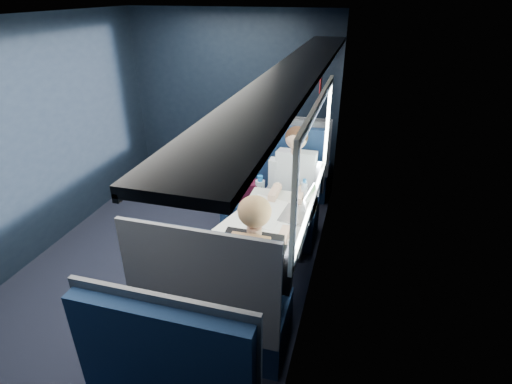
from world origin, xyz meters
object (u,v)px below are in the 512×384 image
(seat_bay_near, at_px, (272,199))
(bottle_small, at_px, (304,190))
(man, at_px, (293,184))
(woman, at_px, (256,267))
(seat_bay_far, at_px, (217,309))
(seat_row_front, at_px, (289,168))
(laptop, at_px, (304,209))
(cup, at_px, (304,192))
(table, at_px, (271,223))

(seat_bay_near, bearing_deg, bottle_small, -48.87)
(man, bearing_deg, bottle_small, -63.13)
(seat_bay_near, xyz_separation_m, bottle_small, (0.41, -0.47, 0.41))
(woman, bearing_deg, man, 90.00)
(seat_bay_near, distance_m, seat_bay_far, 1.74)
(seat_bay_far, distance_m, seat_row_front, 2.67)
(man, bearing_deg, seat_bay_far, -99.03)
(laptop, bearing_deg, seat_bay_near, 119.96)
(cup, bearing_deg, seat_row_front, 106.32)
(table, bearing_deg, seat_bay_far, -101.78)
(woman, xyz_separation_m, laptop, (0.21, 0.77, 0.08))
(bottle_small, bearing_deg, seat_bay_far, -107.61)
(seat_bay_near, distance_m, laptop, 1.01)
(seat_row_front, bearing_deg, man, -77.17)
(seat_row_front, bearing_deg, seat_bay_far, -90.00)
(seat_row_front, distance_m, woman, 2.54)
(table, xyz_separation_m, woman, (0.07, -0.71, 0.06))
(laptop, height_order, bottle_small, laptop)
(man, relative_size, laptop, 3.66)
(seat_bay_near, bearing_deg, laptop, -60.04)
(table, height_order, seat_bay_near, seat_bay_near)
(woman, height_order, cup, woman)
(seat_bay_far, distance_m, cup, 1.42)
(bottle_small, bearing_deg, seat_bay_near, 131.13)
(man, relative_size, cup, 15.31)
(woman, relative_size, cup, 15.31)
(seat_row_front, xyz_separation_m, laptop, (0.46, -1.74, 0.40))
(seat_bay_far, relative_size, laptop, 3.49)
(seat_bay_near, relative_size, seat_row_front, 1.09)
(seat_bay_far, distance_m, man, 1.62)
(man, xyz_separation_m, laptop, (0.21, -0.64, 0.09))
(man, bearing_deg, laptop, -72.09)
(seat_bay_near, height_order, seat_bay_far, same)
(cup, bearing_deg, laptop, -81.14)
(seat_bay_far, xyz_separation_m, bottle_small, (0.40, 1.27, 0.41))
(seat_row_front, bearing_deg, cup, -73.68)
(laptop, distance_m, bottle_small, 0.34)
(woman, height_order, bottle_small, woman)
(table, bearing_deg, laptop, 12.60)
(woman, bearing_deg, cup, 82.70)
(seat_bay_far, height_order, bottle_small, seat_bay_far)
(laptop, bearing_deg, cup, 98.86)
(table, relative_size, man, 0.76)
(table, relative_size, woman, 0.76)
(table, height_order, woman, woman)
(man, bearing_deg, seat_bay_near, 146.81)
(table, distance_m, laptop, 0.32)
(seat_row_front, distance_m, bottle_small, 1.52)
(woman, xyz_separation_m, bottle_small, (0.15, 1.10, 0.10))
(cup, bearing_deg, bottle_small, -81.78)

